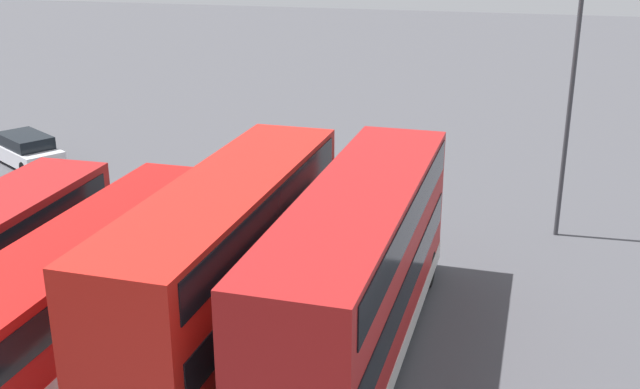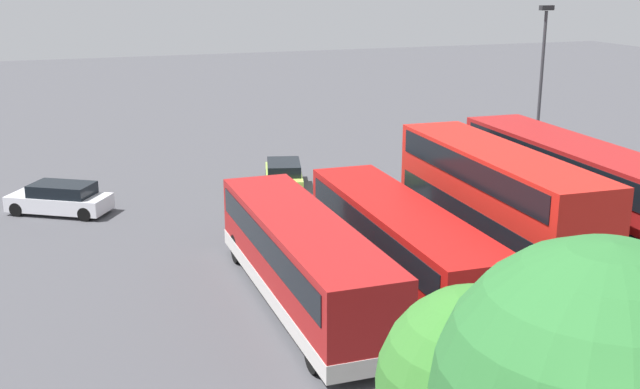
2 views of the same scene
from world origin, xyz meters
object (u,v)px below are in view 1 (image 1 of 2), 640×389
object	(u,v)px
car_hatchback_silver	(254,162)
car_small_green	(25,149)
bus_double_decker_near_end	(359,269)
bus_single_deck_third	(87,277)
bus_double_decker_second	(228,259)
lamp_post_tall	(571,91)

from	to	relation	value
car_hatchback_silver	car_small_green	bearing A→B (deg)	3.76
bus_double_decker_near_end	bus_single_deck_third	size ratio (longest dim) A/B	1.00
car_small_green	bus_single_deck_third	bearing A→B (deg)	129.95
bus_single_deck_third	car_hatchback_silver	size ratio (longest dim) A/B	2.61
bus_double_decker_second	bus_double_decker_near_end	bearing A→B (deg)	-175.52
bus_double_decker_second	bus_single_deck_third	distance (m)	4.04
bus_double_decker_near_end	bus_double_decker_second	distance (m)	3.38
bus_double_decker_second	car_small_green	distance (m)	19.66
car_small_green	lamp_post_tall	distance (m)	24.08
bus_double_decker_near_end	car_hatchback_silver	world-z (taller)	bus_double_decker_near_end
bus_single_deck_third	lamp_post_tall	bearing A→B (deg)	-140.52
bus_single_deck_third	car_hatchback_silver	bearing A→B (deg)	-89.80
car_hatchback_silver	car_small_green	xyz separation A→B (m)	(10.90, 0.72, 0.00)
bus_double_decker_second	bus_single_deck_third	size ratio (longest dim) A/B	0.95
bus_double_decker_near_end	lamp_post_tall	bearing A→B (deg)	-118.29
bus_single_deck_third	lamp_post_tall	xyz separation A→B (m)	(-12.55, -10.34, 3.62)
bus_single_deck_third	car_small_green	world-z (taller)	bus_single_deck_third
bus_double_decker_second	car_small_green	xyz separation A→B (m)	(14.88, -12.73, -1.75)
bus_double_decker_near_end	bus_single_deck_third	bearing A→B (deg)	4.70
bus_double_decker_second	lamp_post_tall	size ratio (longest dim) A/B	1.26
bus_double_decker_second	lamp_post_tall	world-z (taller)	lamp_post_tall
car_hatchback_silver	lamp_post_tall	xyz separation A→B (m)	(-12.60, 3.45, 4.55)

